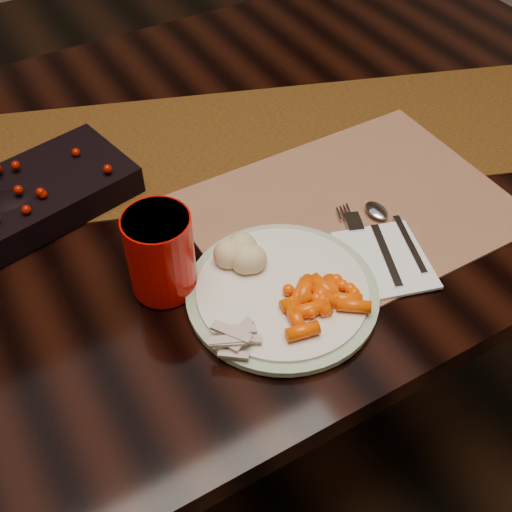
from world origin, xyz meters
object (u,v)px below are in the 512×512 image
napkin (384,260)px  red_cup (160,253)px  dinner_plate (282,292)px  dining_table (208,311)px  baby_carrots (314,302)px  mashed_potatoes (236,253)px  placemat_main (350,211)px  centerpiece (28,195)px  turkey_shreds (236,341)px

napkin → red_cup: 0.32m
red_cup → dinner_plate: bearing=-37.4°
dining_table → baby_carrots: bearing=-89.9°
napkin → red_cup: red_cup is taller
mashed_potatoes → napkin: mashed_potatoes is taller
dining_table → baby_carrots: size_ratio=17.45×
placemat_main → mashed_potatoes: mashed_potatoes is taller
dinner_plate → baby_carrots: (0.02, -0.05, 0.02)m
placemat_main → centerpiece: bearing=149.6°
mashed_potatoes → turkey_shreds: size_ratio=1.35×
centerpiece → baby_carrots: 0.47m
centerpiece → placemat_main: size_ratio=0.65×
mashed_potatoes → red_cup: bearing=162.3°
dining_table → red_cup: (-0.15, -0.21, 0.44)m
placemat_main → red_cup: red_cup is taller
red_cup → centerpiece: bearing=115.1°
baby_carrots → placemat_main: bearing=40.6°
centerpiece → mashed_potatoes: mashed_potatoes is taller
placemat_main → red_cup: (-0.31, 0.01, 0.06)m
dinner_plate → red_cup: bearing=142.6°
baby_carrots → napkin: 0.15m
placemat_main → baby_carrots: baby_carrots is taller
dinner_plate → napkin: 0.16m
dinner_plate → placemat_main: bearing=27.2°
turkey_shreds → napkin: 0.26m
dining_table → turkey_shreds: turkey_shreds is taller
dinner_plate → napkin: (0.16, -0.02, -0.00)m
napkin → red_cup: (-0.29, 0.12, 0.06)m
mashed_potatoes → turkey_shreds: mashed_potatoes is taller
centerpiece → napkin: 0.55m
placemat_main → dinner_plate: (-0.18, -0.09, 0.01)m
dinner_plate → mashed_potatoes: 0.08m
centerpiece → mashed_potatoes: (0.21, -0.27, 0.01)m
dinner_plate → baby_carrots: size_ratio=2.56×
turkey_shreds → red_cup: red_cup is taller
dinner_plate → napkin: dinner_plate is taller
placemat_main → napkin: 0.12m
mashed_potatoes → red_cup: size_ratio=0.72×
dining_table → red_cup: size_ratio=14.47×
centerpiece → red_cup: (0.11, -0.24, 0.03)m
centerpiece → mashed_potatoes: 0.35m
dining_table → centerpiece: centerpiece is taller
napkin → baby_carrots: bearing=-152.5°
dinner_plate → baby_carrots: baby_carrots is taller
placemat_main → dinner_plate: bearing=-152.9°
baby_carrots → red_cup: (-0.15, 0.15, 0.04)m
centerpiece → dinner_plate: 0.42m
napkin → dinner_plate: bearing=-170.1°
baby_carrots → dinner_plate: bearing=112.2°
baby_carrots → mashed_potatoes: size_ratio=1.15×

